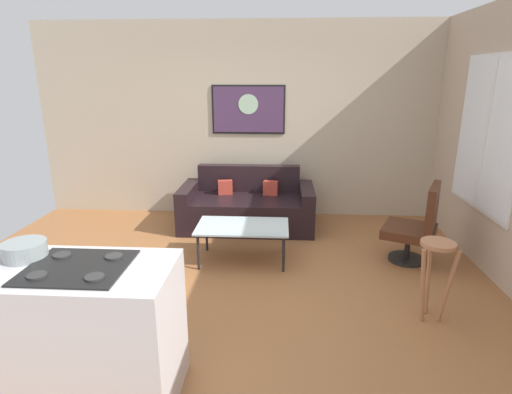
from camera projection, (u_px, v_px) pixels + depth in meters
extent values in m
cube|color=#9A6137|center=(240.00, 292.00, 4.07)|extent=(6.40, 6.40, 0.04)
cube|color=#BAAA91|center=(255.00, 122.00, 5.99)|extent=(6.40, 0.05, 2.80)
cube|color=black|center=(247.00, 213.00, 5.69)|extent=(1.46, 0.89, 0.43)
cube|color=black|center=(249.00, 178.00, 5.92)|extent=(1.46, 0.16, 0.38)
cube|color=black|center=(189.00, 206.00, 5.71)|extent=(0.18, 0.89, 0.59)
cube|color=black|center=(306.00, 208.00, 5.62)|extent=(0.18, 0.89, 0.59)
cube|color=#AE392B|center=(225.00, 187.00, 5.77)|extent=(0.22, 0.14, 0.20)
cube|color=#AE392B|center=(271.00, 188.00, 5.73)|extent=(0.21, 0.13, 0.20)
cube|color=silver|center=(243.00, 226.00, 4.60)|extent=(1.03, 0.61, 0.02)
cylinder|color=#232326|center=(198.00, 252.00, 4.44)|extent=(0.03, 0.03, 0.41)
cylinder|color=#232326|center=(283.00, 254.00, 4.38)|extent=(0.03, 0.03, 0.41)
cylinder|color=#232326|center=(207.00, 235.00, 4.93)|extent=(0.03, 0.03, 0.41)
cylinder|color=#232326|center=(283.00, 236.00, 4.88)|extent=(0.03, 0.03, 0.41)
cylinder|color=black|center=(406.00, 259.00, 4.71)|extent=(0.40, 0.40, 0.04)
cylinder|color=black|center=(408.00, 244.00, 4.65)|extent=(0.06, 0.06, 0.33)
cube|color=#4A2516|center=(409.00, 231.00, 4.61)|extent=(0.73, 0.75, 0.10)
cube|color=#4A2516|center=(433.00, 208.00, 4.43)|extent=(0.31, 0.55, 0.51)
cylinder|color=#AA6F49|center=(438.00, 244.00, 3.39)|extent=(0.28, 0.28, 0.03)
cylinder|color=#AA6F49|center=(428.00, 276.00, 3.61)|extent=(0.04, 0.12, 0.68)
cylinder|color=#AA6F49|center=(423.00, 286.00, 3.44)|extent=(0.12, 0.09, 0.68)
cylinder|color=#AA6F49|center=(448.00, 287.00, 3.43)|extent=(0.12, 0.09, 0.68)
cube|color=silver|center=(38.00, 332.00, 2.62)|extent=(1.79, 0.65, 0.93)
cube|color=black|center=(77.00, 267.00, 2.47)|extent=(0.60, 0.52, 0.01)
cylinder|color=#2D2D2D|center=(37.00, 275.00, 2.34)|extent=(0.11, 0.11, 0.01)
cylinder|color=#2D2D2D|center=(94.00, 277.00, 2.32)|extent=(0.11, 0.11, 0.01)
cylinder|color=#2D2D2D|center=(62.00, 255.00, 2.61)|extent=(0.11, 0.11, 0.01)
cylinder|color=#2D2D2D|center=(114.00, 256.00, 2.59)|extent=(0.11, 0.11, 0.01)
cylinder|color=gray|center=(26.00, 257.00, 2.61)|extent=(0.15, 0.15, 0.01)
cylinder|color=gray|center=(25.00, 250.00, 2.59)|extent=(0.27, 0.27, 0.11)
cube|color=black|center=(248.00, 110.00, 5.90)|extent=(1.06, 0.01, 0.69)
cube|color=#4C3153|center=(248.00, 110.00, 5.90)|extent=(1.01, 0.02, 0.64)
cylinder|color=#A8CDAB|center=(248.00, 104.00, 5.86)|extent=(0.28, 0.01, 0.28)
cube|color=silver|center=(488.00, 135.00, 4.36)|extent=(0.02, 1.35, 1.67)
cube|color=white|center=(487.00, 135.00, 4.36)|extent=(0.01, 1.27, 1.59)
cube|color=silver|center=(486.00, 135.00, 4.36)|extent=(0.01, 0.04, 1.59)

